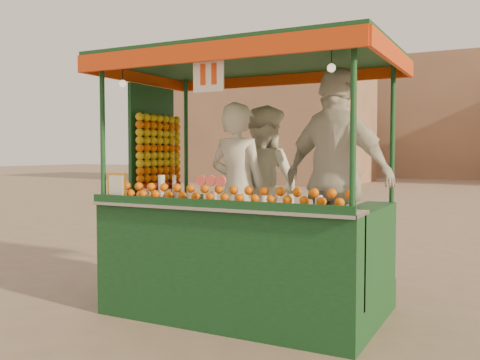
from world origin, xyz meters
The scene contains 7 objects.
ground centered at (0.00, 0.00, 0.00)m, with size 90.00×90.00×0.00m, color #6F5A4F.
building_left centered at (-9.00, 20.00, 3.00)m, with size 10.00×6.00×6.00m, color #A2785C.
building_center centered at (-2.00, 30.00, 3.50)m, with size 14.00×7.00×7.00m, color #A2785C.
juice_cart centered at (0.03, -0.26, 0.77)m, with size 2.60×1.69×2.36m.
vendor_left centered at (-0.08, -0.06, 1.11)m, with size 0.65×0.47×1.67m.
vendor_middle centered at (0.02, 0.34, 1.11)m, with size 0.99×0.89×1.66m.
vendor_right centered at (0.89, -0.04, 1.24)m, with size 1.23×0.87×1.94m.
Camera 1 is at (2.24, -4.54, 1.48)m, focal length 39.86 mm.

